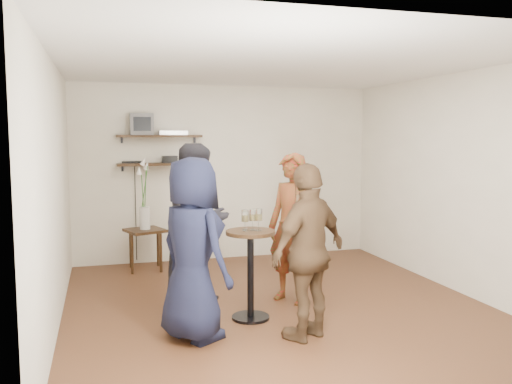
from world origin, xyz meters
TOP-DOWN VIEW (x-y plane):
  - room at (0.00, 0.00)m, footprint 4.58×5.08m
  - shelf_upper at (-1.00, 2.38)m, footprint 1.20×0.25m
  - shelf_lower at (-1.00, 2.38)m, footprint 1.20×0.25m
  - crt_monitor at (-1.25, 2.38)m, footprint 0.32×0.30m
  - dvd_deck at (-0.81, 2.38)m, footprint 0.40×0.24m
  - radio at (-0.86, 2.38)m, footprint 0.22×0.10m
  - power_strip at (-1.38, 2.42)m, footprint 0.30×0.05m
  - side_table at (-1.25, 2.06)m, footprint 0.61×0.61m
  - vase_lilies at (-1.25, 2.06)m, footprint 0.20×0.20m
  - drinks_table at (-0.39, -0.29)m, footprint 0.50×0.50m
  - wine_glass_fl at (-0.45, -0.31)m, footprint 0.07×0.07m
  - wine_glass_fr at (-0.31, -0.31)m, footprint 0.07×0.07m
  - wine_glass_bl at (-0.43, -0.22)m, footprint 0.06×0.06m
  - wine_glass_br at (-0.36, -0.28)m, footprint 0.07×0.07m
  - person_plaid at (0.22, 0.15)m, footprint 0.68×0.73m
  - person_dark at (-0.81, 0.33)m, footprint 1.09×1.04m
  - person_navy at (-1.03, -0.66)m, footprint 0.87×0.97m
  - person_brown at (-0.02, -0.93)m, footprint 1.02×0.81m

SIDE VIEW (x-z plane):
  - side_table at x=-1.25m, z-range 0.19..0.76m
  - drinks_table at x=-0.39m, z-range 0.13..1.04m
  - person_brown at x=-0.02m, z-range 0.00..1.62m
  - person_plaid at x=0.22m, z-range 0.00..1.67m
  - person_navy at x=-1.03m, z-range 0.00..1.67m
  - person_dark at x=-0.81m, z-range 0.00..1.78m
  - vase_lilies at x=-1.25m, z-range 0.39..1.39m
  - wine_glass_bl at x=-0.43m, z-range 0.94..1.13m
  - wine_glass_br at x=-0.36m, z-range 0.95..1.16m
  - wine_glass_fl at x=-0.45m, z-range 0.95..1.16m
  - wine_glass_fr at x=-0.31m, z-range 0.95..1.17m
  - room at x=0.00m, z-range -0.04..2.64m
  - shelf_lower at x=-1.00m, z-range 1.43..1.47m
  - power_strip at x=-1.38m, z-range 1.47..1.50m
  - radio at x=-0.86m, z-range 1.47..1.57m
  - shelf_upper at x=-1.00m, z-range 1.83..1.87m
  - dvd_deck at x=-0.81m, z-range 1.87..1.93m
  - crt_monitor at x=-1.25m, z-range 1.87..2.17m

